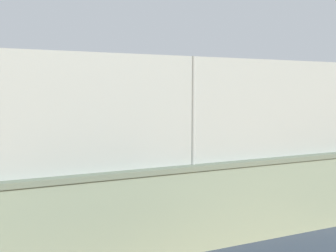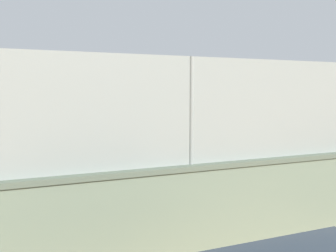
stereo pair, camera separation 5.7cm
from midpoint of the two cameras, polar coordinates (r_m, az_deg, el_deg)
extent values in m
plane|color=tan|center=(18.77, -5.37, -2.16)|extent=(260.00, 260.00, 0.00)
cylinder|color=gray|center=(5.19, 4.28, 2.53)|extent=(0.07, 0.07, 1.66)
cylinder|color=navy|center=(17.58, -16.11, -1.70)|extent=(0.20, 0.20, 0.73)
cylinder|color=navy|center=(17.66, -16.70, -1.68)|extent=(0.20, 0.20, 0.73)
cylinder|color=beige|center=(17.55, -16.46, 0.36)|extent=(0.46, 0.46, 0.54)
cylinder|color=brown|center=(17.48, -15.56, 0.72)|extent=(0.33, 0.49, 0.16)
cylinder|color=brown|center=(17.93, -16.91, 0.80)|extent=(0.33, 0.49, 0.16)
sphere|color=brown|center=(17.52, -16.50, 1.57)|extent=(0.21, 0.21, 0.21)
cylinder|color=black|center=(17.52, -16.51, 1.86)|extent=(0.29, 0.29, 0.05)
cylinder|color=black|center=(18.09, -16.68, 0.85)|extent=(0.18, 0.28, 0.04)
ellipsoid|color=#333338|center=(18.29, -16.40, 0.91)|extent=(0.17, 0.28, 0.24)
cylinder|color=#B2B2B2|center=(14.25, -3.08, -3.16)|extent=(0.20, 0.20, 0.74)
cylinder|color=#B2B2B2|center=(14.06, -3.16, -3.29)|extent=(0.20, 0.20, 0.74)
cylinder|color=#D14C42|center=(14.07, -3.13, -0.63)|extent=(0.45, 0.45, 0.55)
cylinder|color=brown|center=(14.34, -3.21, -0.06)|extent=(0.51, 0.30, 0.16)
cylinder|color=brown|center=(13.81, -4.50, -0.30)|extent=(0.51, 0.30, 0.16)
sphere|color=brown|center=(14.03, -3.14, 0.91)|extent=(0.21, 0.21, 0.21)
cylinder|color=black|center=(14.02, -3.14, 1.28)|extent=(0.29, 0.29, 0.05)
sphere|color=#3399D8|center=(15.85, -14.61, -3.48)|extent=(0.17, 0.17, 0.17)
camera|label=1|loc=(0.03, -89.86, 0.01)|focal=36.06mm
camera|label=2|loc=(0.03, 90.14, -0.01)|focal=36.06mm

